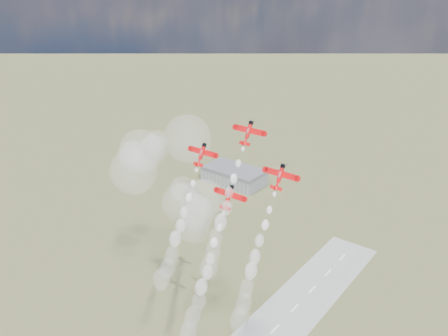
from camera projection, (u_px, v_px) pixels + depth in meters
hangar at (234, 175)px, 396.78m from camera, size 50.00×28.00×13.00m
plane_lead at (248, 132)px, 153.66m from camera, size 11.60×6.06×7.59m
plane_left at (202, 154)px, 162.25m from camera, size 11.60×6.06×7.59m
plane_right at (280, 176)px, 144.90m from camera, size 11.60×6.06×7.59m
plane_slot at (229, 197)px, 153.49m from camera, size 11.60×6.06×7.59m
smoke_trail_lead at (216, 242)px, 153.31m from camera, size 5.15×21.90×38.28m
smoke_trail_left at (170, 258)px, 161.92m from camera, size 5.71×22.13×37.34m
smoke_trail_right at (246, 294)px, 144.73m from camera, size 5.35×21.70×38.15m
smoke_trail_slot at (196, 308)px, 153.25m from camera, size 5.45×22.33×38.62m
drifted_smoke_cloud at (167, 173)px, 208.24m from camera, size 59.05×38.24×53.74m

